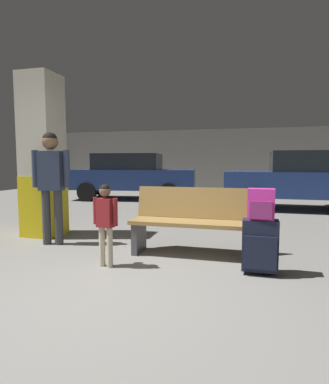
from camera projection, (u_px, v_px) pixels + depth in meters
ground_plane at (184, 222)px, 6.78m from camera, size 18.00×18.00×0.10m
garage_back_wall at (220, 159)px, 15.18m from camera, size 18.00×0.12×2.80m
structural_pillar at (43, 157)px, 5.26m from camera, size 0.57×0.57×2.66m
bench at (192, 222)px, 4.20m from camera, size 1.60×0.54×0.89m
suitcase at (260, 245)px, 3.46m from camera, size 0.38×0.23×0.60m
backpack_bright at (261, 205)px, 3.42m from camera, size 0.29×0.20×0.34m
child at (105, 216)px, 3.69m from camera, size 0.33×0.21×0.97m
adult at (51, 176)px, 4.68m from camera, size 0.56×0.25×1.66m
parked_car_far at (132, 175)px, 10.58m from camera, size 4.29×2.22×1.51m
parked_car_near at (309, 179)px, 8.16m from camera, size 4.12×1.83×1.51m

